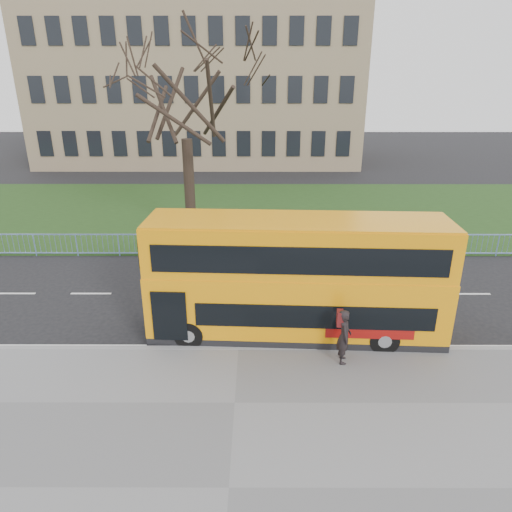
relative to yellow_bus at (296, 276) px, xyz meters
The scene contains 9 objects.
ground 2.83m from the yellow_bus, 164.27° to the left, with size 120.00×120.00×0.00m, color black.
pavement 6.81m from the yellow_bus, 106.29° to the right, with size 80.00×10.50×0.12m, color slate.
kerb 2.92m from the yellow_bus, 150.36° to the right, with size 80.00×0.20×0.14m, color gray.
grass_verge 15.07m from the yellow_bus, 97.01° to the left, with size 80.00×15.40×0.08m, color #1F3B15.
guard_railing 7.51m from the yellow_bus, 104.37° to the left, with size 40.00×0.12×1.10m, color #7E9DE0, non-canonical shape.
bare_tree 12.21m from the yellow_bus, 114.64° to the left, with size 8.30×8.30×11.86m, color black, non-canonical shape.
civic_building 36.49m from the yellow_bus, 100.87° to the left, with size 30.00×15.00×14.00m, color #8D7759.
yellow_bus is the anchor object (origin of this frame).
pedestrian 2.44m from the yellow_bus, 53.57° to the right, with size 0.62×0.41×1.69m, color black.
Camera 1 is at (0.57, -13.72, 7.97)m, focal length 32.00 mm.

